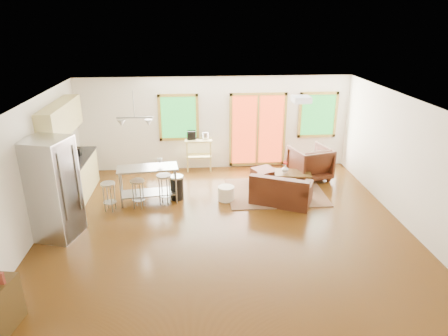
{
  "coord_description": "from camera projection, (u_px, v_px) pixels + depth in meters",
  "views": [
    {
      "loc": [
        -0.6,
        -7.3,
        4.14
      ],
      "look_at": [
        0.0,
        0.3,
        1.2
      ],
      "focal_mm": 32.0,
      "sensor_mm": 36.0,
      "label": 1
    }
  ],
  "objects": [
    {
      "name": "floor",
      "position": [
        225.0,
        227.0,
        8.32
      ],
      "size": [
        7.5,
        7.0,
        0.02
      ],
      "primitive_type": "cube",
      "color": "#371F09",
      "rests_on": "ground"
    },
    {
      "name": "ceiling",
      "position": [
        225.0,
        103.0,
        7.38
      ],
      "size": [
        7.5,
        7.0,
        0.02
      ],
      "primitive_type": "cube",
      "color": "white",
      "rests_on": "ground"
    },
    {
      "name": "back_wall",
      "position": [
        215.0,
        123.0,
        11.12
      ],
      "size": [
        7.5,
        0.02,
        2.6
      ],
      "primitive_type": "cube",
      "color": "white",
      "rests_on": "ground"
    },
    {
      "name": "left_wall",
      "position": [
        28.0,
        174.0,
        7.58
      ],
      "size": [
        0.02,
        7.0,
        2.6
      ],
      "primitive_type": "cube",
      "color": "white",
      "rests_on": "ground"
    },
    {
      "name": "right_wall",
      "position": [
        409.0,
        164.0,
        8.13
      ],
      "size": [
        0.02,
        7.0,
        2.6
      ],
      "primitive_type": "cube",
      "color": "white",
      "rests_on": "ground"
    },
    {
      "name": "front_wall",
      "position": [
        250.0,
        278.0,
        4.59
      ],
      "size": [
        7.5,
        0.02,
        2.6
      ],
      "primitive_type": "cube",
      "color": "white",
      "rests_on": "ground"
    },
    {
      "name": "window_left",
      "position": [
        179.0,
        118.0,
        10.92
      ],
      "size": [
        1.1,
        0.05,
        1.3
      ],
      "color": "#196220",
      "rests_on": "back_wall"
    },
    {
      "name": "french_doors",
      "position": [
        258.0,
        130.0,
        11.23
      ],
      "size": [
        1.6,
        0.05,
        2.1
      ],
      "color": "red",
      "rests_on": "back_wall"
    },
    {
      "name": "window_right",
      "position": [
        318.0,
        115.0,
        11.21
      ],
      "size": [
        1.1,
        0.05,
        1.3
      ],
      "color": "#196220",
      "rests_on": "back_wall"
    },
    {
      "name": "rug",
      "position": [
        275.0,
        192.0,
        9.92
      ],
      "size": [
        2.36,
        1.82,
        0.02
      ],
      "primitive_type": "cube",
      "rotation": [
        0.0,
        0.0,
        0.0
      ],
      "color": "#50633E",
      "rests_on": "floor"
    },
    {
      "name": "loveseat",
      "position": [
        281.0,
        192.0,
        9.27
      ],
      "size": [
        1.56,
        1.27,
        0.73
      ],
      "rotation": [
        0.0,
        0.0,
        -0.43
      ],
      "color": "#33150B",
      "rests_on": "floor"
    },
    {
      "name": "coffee_table",
      "position": [
        293.0,
        174.0,
        10.2
      ],
      "size": [
        1.0,
        0.71,
        0.37
      ],
      "rotation": [
        0.0,
        0.0,
        -0.18
      ],
      "color": "#372710",
      "rests_on": "floor"
    },
    {
      "name": "armchair",
      "position": [
        310.0,
        161.0,
        10.61
      ],
      "size": [
        1.15,
        1.11,
        0.98
      ],
      "primitive_type": "imported",
      "rotation": [
        0.0,
        0.0,
        3.41
      ],
      "color": "#33150B",
      "rests_on": "floor"
    },
    {
      "name": "ottoman",
      "position": [
        264.0,
        176.0,
        10.48
      ],
      "size": [
        0.72,
        0.72,
        0.36
      ],
      "primitive_type": "cube",
      "rotation": [
        0.0,
        0.0,
        0.43
      ],
      "color": "#33150B",
      "rests_on": "floor"
    },
    {
      "name": "pouf",
      "position": [
        226.0,
        193.0,
        9.47
      ],
      "size": [
        0.51,
        0.51,
        0.34
      ],
      "primitive_type": "cylinder",
      "rotation": [
        0.0,
        0.0,
        -0.4
      ],
      "color": "silver",
      "rests_on": "floor"
    },
    {
      "name": "vase",
      "position": [
        285.0,
        168.0,
        10.08
      ],
      "size": [
        0.2,
        0.2,
        0.3
      ],
      "rotation": [
        0.0,
        0.0,
        0.13
      ],
      "color": "silver",
      "rests_on": "coffee_table"
    },
    {
      "name": "cabinets",
      "position": [
        71.0,
        162.0,
        9.31
      ],
      "size": [
        0.64,
        2.24,
        2.3
      ],
      "color": "tan",
      "rests_on": "floor"
    },
    {
      "name": "refrigerator",
      "position": [
        52.0,
        189.0,
        7.65
      ],
      "size": [
        0.99,
        0.98,
        2.01
      ],
      "rotation": [
        0.0,
        0.0,
        -0.28
      ],
      "color": "#B7BABC",
      "rests_on": "floor"
    },
    {
      "name": "island",
      "position": [
        148.0,
        178.0,
        9.23
      ],
      "size": [
        1.43,
        0.71,
        0.87
      ],
      "rotation": [
        0.0,
        0.0,
        0.12
      ],
      "color": "#B7BABC",
      "rests_on": "floor"
    },
    {
      "name": "cup",
      "position": [
        160.0,
        160.0,
        9.18
      ],
      "size": [
        0.15,
        0.13,
        0.13
      ],
      "primitive_type": "imported",
      "rotation": [
        0.0,
        0.0,
        0.24
      ],
      "color": "white",
      "rests_on": "island"
    },
    {
      "name": "bar_stool_a",
      "position": [
        109.0,
        190.0,
        8.84
      ],
      "size": [
        0.38,
        0.38,
        0.67
      ],
      "rotation": [
        0.0,
        0.0,
        -0.24
      ],
      "color": "#B7BABC",
      "rests_on": "floor"
    },
    {
      "name": "bar_stool_b",
      "position": [
        138.0,
        187.0,
        8.97
      ],
      "size": [
        0.38,
        0.38,
        0.68
      ],
      "rotation": [
        0.0,
        0.0,
        -0.2
      ],
      "color": "#B7BABC",
      "rests_on": "floor"
    },
    {
      "name": "bar_stool_c",
      "position": [
        164.0,
        182.0,
        9.15
      ],
      "size": [
        0.41,
        0.41,
        0.72
      ],
      "rotation": [
        0.0,
        0.0,
        -0.23
      ],
      "color": "#B7BABC",
      "rests_on": "floor"
    },
    {
      "name": "trash_can",
      "position": [
        177.0,
        187.0,
        9.48
      ],
      "size": [
        0.4,
        0.4,
        0.59
      ],
      "rotation": [
        0.0,
        0.0,
        0.29
      ],
      "color": "black",
      "rests_on": "floor"
    },
    {
      "name": "kitchen_cart",
      "position": [
        198.0,
        143.0,
        11.12
      ],
      "size": [
        0.76,
        0.5,
        1.15
      ],
      "rotation": [
        0.0,
        0.0,
        -0.03
      ],
      "color": "tan",
      "rests_on": "floor"
    },
    {
      "name": "ceiling_flush",
      "position": [
        301.0,
        99.0,
        8.08
      ],
      "size": [
        0.35,
        0.35,
        0.12
      ],
      "primitive_type": "cube",
      "color": "white",
      "rests_on": "ceiling"
    },
    {
      "name": "pendant_light",
      "position": [
        135.0,
        122.0,
        8.89
      ],
      "size": [
        0.8,
        0.18,
        0.79
      ],
      "color": "gray",
      "rests_on": "ceiling"
    }
  ]
}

